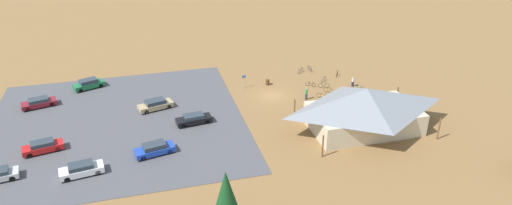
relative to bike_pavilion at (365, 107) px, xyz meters
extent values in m
plane|color=olive|center=(8.47, -12.56, -3.12)|extent=(160.00, 160.00, 0.00)
cube|color=#4C4C51|center=(30.91, -9.71, -3.10)|extent=(33.00, 32.89, 0.05)
cube|color=beige|center=(0.00, 0.00, -1.68)|extent=(13.58, 7.93, 2.89)
pyramid|color=gray|center=(0.00, 0.00, 1.17)|extent=(15.76, 10.11, 2.80)
cylinder|color=brown|center=(-7.72, -4.89, -1.68)|extent=(0.20, 0.20, 2.89)
cylinder|color=brown|center=(7.72, -4.89, -1.68)|extent=(0.20, 0.20, 2.89)
cylinder|color=brown|center=(-7.72, 4.89, -1.68)|extent=(0.20, 0.20, 2.89)
cylinder|color=brown|center=(7.72, 4.89, -1.68)|extent=(0.20, 0.20, 2.89)
cylinder|color=brown|center=(7.98, -16.71, -2.67)|extent=(0.60, 0.60, 0.90)
cylinder|color=#99999E|center=(11.85, -16.55, -2.02)|extent=(0.08, 0.08, 2.20)
cube|color=#1959B2|center=(11.85, -16.55, -1.22)|extent=(0.56, 0.04, 0.40)
cone|color=#14421E|center=(21.30, 15.90, 2.18)|extent=(2.60, 2.60, 4.82)
torus|color=black|center=(-3.79, -16.70, -2.79)|extent=(0.39, 0.58, 0.66)
torus|color=black|center=(-4.37, -17.60, -2.79)|extent=(0.39, 0.58, 0.66)
cylinder|color=red|center=(-4.08, -17.15, -2.68)|extent=(0.56, 0.84, 0.04)
cylinder|color=red|center=(-3.98, -16.99, -2.59)|extent=(0.04, 0.04, 0.41)
cube|color=black|center=(-3.98, -16.99, -2.38)|extent=(0.18, 0.21, 0.05)
cylinder|color=red|center=(-4.31, -17.51, -2.56)|extent=(0.04, 0.04, 0.47)
cylinder|color=black|center=(-4.31, -17.51, -2.32)|extent=(0.42, 0.29, 0.03)
torus|color=black|center=(0.22, -11.72, -2.75)|extent=(0.41, 0.66, 0.74)
torus|color=black|center=(-0.28, -10.88, -2.75)|extent=(0.41, 0.66, 0.74)
cylinder|color=yellow|center=(-0.03, -11.30, -2.63)|extent=(0.49, 0.79, 0.04)
cylinder|color=yellow|center=(0.06, -11.45, -2.52)|extent=(0.04, 0.04, 0.46)
cube|color=black|center=(0.06, -11.45, -2.29)|extent=(0.17, 0.21, 0.05)
cylinder|color=yellow|center=(-0.23, -10.97, -2.53)|extent=(0.04, 0.04, 0.44)
cylinder|color=black|center=(-0.23, -10.97, -2.31)|extent=(0.43, 0.27, 0.03)
torus|color=black|center=(-0.60, -13.18, -2.75)|extent=(0.72, 0.26, 0.74)
torus|color=black|center=(0.32, -13.47, -2.75)|extent=(0.72, 0.26, 0.74)
cylinder|color=#1E7F38|center=(-0.14, -13.33, -2.63)|extent=(0.86, 0.30, 0.04)
cylinder|color=#1E7F38|center=(-0.31, -13.28, -2.52)|extent=(0.04, 0.04, 0.46)
cube|color=black|center=(-0.31, -13.28, -2.29)|extent=(0.21, 0.14, 0.05)
cylinder|color=#1E7F38|center=(0.23, -13.44, -2.49)|extent=(0.04, 0.04, 0.53)
cylinder|color=black|center=(0.23, -13.44, -2.23)|extent=(0.17, 0.47, 0.03)
torus|color=black|center=(-1.50, -16.07, -2.78)|extent=(0.52, 0.51, 0.69)
torus|color=black|center=(-0.72, -15.30, -2.78)|extent=(0.52, 0.51, 0.69)
cylinder|color=#B7B7BC|center=(-1.11, -15.68, -2.67)|extent=(0.74, 0.73, 0.04)
cylinder|color=#B7B7BC|center=(-1.25, -15.82, -2.60)|extent=(0.04, 0.04, 0.37)
cube|color=black|center=(-1.25, -15.82, -2.41)|extent=(0.20, 0.20, 0.05)
cylinder|color=#B7B7BC|center=(-0.80, -15.38, -2.56)|extent=(0.04, 0.04, 0.44)
cylinder|color=black|center=(-0.80, -15.38, -2.34)|extent=(0.36, 0.36, 0.03)
torus|color=black|center=(0.78, -20.43, -2.76)|extent=(0.58, 0.48, 0.72)
torus|color=black|center=(1.55, -19.81, -2.76)|extent=(0.58, 0.48, 0.72)
cylinder|color=#722D9E|center=(1.17, -20.12, -2.65)|extent=(0.73, 0.60, 0.04)
cylinder|color=#722D9E|center=(1.03, -20.23, -2.54)|extent=(0.04, 0.04, 0.45)
cube|color=black|center=(1.03, -20.23, -2.32)|extent=(0.21, 0.19, 0.05)
cylinder|color=#722D9E|center=(1.48, -19.87, -2.55)|extent=(0.04, 0.04, 0.44)
cylinder|color=black|center=(1.48, -19.87, -2.33)|extent=(0.33, 0.39, 0.03)
torus|color=black|center=(-0.51, -20.91, -2.78)|extent=(0.08, 0.70, 0.70)
torus|color=black|center=(-0.56, -19.91, -2.78)|extent=(0.08, 0.70, 0.70)
cylinder|color=#2347B7|center=(-0.53, -20.41, -2.66)|extent=(0.09, 0.92, 0.04)
cylinder|color=#2347B7|center=(-0.52, -20.59, -2.56)|extent=(0.04, 0.04, 0.43)
cube|color=black|center=(-0.52, -20.59, -2.34)|extent=(0.09, 0.20, 0.05)
cylinder|color=#2347B7|center=(-0.56, -20.01, -2.53)|extent=(0.04, 0.04, 0.49)
cylinder|color=black|center=(-0.56, -20.01, -2.28)|extent=(0.48, 0.06, 0.03)
torus|color=black|center=(1.97, -10.19, -2.76)|extent=(0.56, 0.52, 0.73)
torus|color=black|center=(1.17, -9.46, -2.76)|extent=(0.56, 0.52, 0.73)
cylinder|color=orange|center=(1.57, -9.82, -2.64)|extent=(0.75, 0.70, 0.04)
cylinder|color=orange|center=(1.71, -9.96, -2.56)|extent=(0.04, 0.04, 0.41)
cube|color=black|center=(1.71, -9.96, -2.35)|extent=(0.20, 0.19, 0.05)
cylinder|color=orange|center=(1.25, -9.53, -2.52)|extent=(0.04, 0.04, 0.48)
cylinder|color=black|center=(1.25, -9.53, -2.28)|extent=(0.35, 0.38, 0.03)
torus|color=black|center=(-4.58, -11.42, -2.80)|extent=(0.56, 0.39, 0.65)
torus|color=black|center=(-5.44, -10.85, -2.80)|extent=(0.56, 0.39, 0.65)
cylinder|color=#197A7F|center=(-5.01, -11.13, -2.69)|extent=(0.81, 0.55, 0.04)
cylinder|color=#197A7F|center=(-4.85, -11.23, -2.60)|extent=(0.04, 0.04, 0.40)
cube|color=black|center=(-4.85, -11.23, -2.40)|extent=(0.21, 0.18, 0.05)
cylinder|color=#197A7F|center=(-5.35, -10.90, -2.60)|extent=(0.04, 0.04, 0.39)
cylinder|color=black|center=(-5.35, -10.90, -2.41)|extent=(0.29, 0.42, 0.03)
torus|color=black|center=(2.04, -14.74, -2.77)|extent=(0.55, 0.49, 0.70)
torus|color=black|center=(1.25, -14.05, -2.77)|extent=(0.55, 0.49, 0.70)
cylinder|color=black|center=(1.65, -14.40, -2.66)|extent=(0.75, 0.66, 0.04)
cylinder|color=black|center=(1.79, -14.52, -2.58)|extent=(0.04, 0.04, 0.39)
cube|color=black|center=(1.79, -14.52, -2.39)|extent=(0.20, 0.19, 0.05)
cylinder|color=black|center=(1.33, -14.12, -2.54)|extent=(0.04, 0.04, 0.46)
cylinder|color=black|center=(1.33, -14.12, -2.32)|extent=(0.34, 0.38, 0.03)
cube|color=#1E42B2|center=(26.56, -0.72, -2.54)|extent=(4.90, 2.76, 0.64)
cube|color=#2D3842|center=(26.56, -0.72, -1.94)|extent=(2.87, 2.12, 0.55)
cylinder|color=black|center=(27.93, 0.40, -2.75)|extent=(0.67, 0.35, 0.64)
cylinder|color=black|center=(28.26, -1.18, -2.75)|extent=(0.67, 0.35, 0.64)
cylinder|color=black|center=(24.85, -0.25, -2.75)|extent=(0.67, 0.35, 0.64)
cylinder|color=black|center=(25.19, -1.83, -2.75)|extent=(0.67, 0.35, 0.64)
cube|color=maroon|center=(41.56, -17.69, -2.55)|extent=(4.94, 2.92, 0.60)
cube|color=#2D3842|center=(41.56, -17.69, -2.01)|extent=(2.91, 2.21, 0.48)
cylinder|color=black|center=(42.88, -16.52, -2.75)|extent=(0.67, 0.37, 0.64)
cylinder|color=black|center=(43.28, -18.10, -2.75)|extent=(0.67, 0.37, 0.64)
cylinder|color=black|center=(39.83, -17.29, -2.75)|extent=(0.67, 0.37, 0.64)
cylinder|color=black|center=(40.23, -18.87, -2.75)|extent=(0.67, 0.37, 0.64)
cube|color=white|center=(34.54, 1.47, -2.51)|extent=(4.85, 2.48, 0.69)
cube|color=#2D3842|center=(34.54, 1.47, -1.92)|extent=(2.80, 1.96, 0.50)
cylinder|color=black|center=(35.98, 2.49, -2.75)|extent=(0.67, 0.31, 0.64)
cylinder|color=black|center=(36.21, 0.92, -2.75)|extent=(0.67, 0.31, 0.64)
cylinder|color=black|center=(32.86, 2.02, -2.75)|extent=(0.67, 0.31, 0.64)
cylinder|color=black|center=(33.10, 0.45, -2.75)|extent=(0.67, 0.31, 0.64)
cube|color=red|center=(39.29, -4.72, -2.52)|extent=(4.80, 2.62, 0.67)
cube|color=#2D3842|center=(39.29, -4.72, -1.93)|extent=(2.80, 2.01, 0.50)
cylinder|color=black|center=(40.65, -3.67, -2.75)|extent=(0.67, 0.35, 0.64)
cylinder|color=black|center=(40.96, -5.14, -2.75)|extent=(0.67, 0.35, 0.64)
cylinder|color=black|center=(37.63, -4.31, -2.75)|extent=(0.67, 0.35, 0.64)
cylinder|color=black|center=(37.94, -5.78, -2.75)|extent=(0.67, 0.35, 0.64)
cube|color=#1E6B3D|center=(35.07, -22.58, -2.52)|extent=(4.89, 3.31, 0.67)
cube|color=#2D3842|center=(35.07, -22.58, -1.89)|extent=(2.95, 2.41, 0.59)
cylinder|color=black|center=(36.23, -21.28, -2.75)|extent=(0.68, 0.43, 0.64)
cylinder|color=black|center=(36.80, -22.79, -2.75)|extent=(0.68, 0.43, 0.64)
cylinder|color=black|center=(33.34, -22.36, -2.75)|extent=(0.68, 0.43, 0.64)
cylinder|color=black|center=(33.91, -23.88, -2.75)|extent=(0.68, 0.43, 0.64)
cube|color=tan|center=(25.61, -12.61, -2.54)|extent=(5.10, 3.04, 0.63)
cube|color=#2D3842|center=(25.61, -12.61, -1.95)|extent=(3.01, 2.28, 0.56)
cylinder|color=black|center=(26.97, -11.40, -2.75)|extent=(0.68, 0.38, 0.64)
cylinder|color=black|center=(27.40, -12.98, -2.75)|extent=(0.68, 0.38, 0.64)
cylinder|color=black|center=(23.83, -12.25, -2.75)|extent=(0.68, 0.38, 0.64)
cylinder|color=black|center=(24.26, -13.83, -2.75)|extent=(0.68, 0.38, 0.64)
cylinder|color=black|center=(41.69, 0.77, -2.75)|extent=(0.67, 0.31, 0.64)
cylinder|color=black|center=(41.92, -0.80, -2.75)|extent=(0.67, 0.31, 0.64)
cube|color=black|center=(21.02, -7.00, -2.54)|extent=(4.84, 2.30, 0.63)
cube|color=#2D3842|center=(21.02, -7.00, -1.99)|extent=(2.78, 1.84, 0.46)
cylinder|color=black|center=(22.50, -6.05, -2.75)|extent=(0.66, 0.30, 0.64)
cylinder|color=black|center=(22.69, -7.57, -2.75)|extent=(0.66, 0.30, 0.64)
cylinder|color=black|center=(19.36, -6.43, -2.75)|extent=(0.66, 0.30, 0.64)
cylinder|color=black|center=(19.54, -7.95, -2.75)|extent=(0.66, 0.30, 0.64)
cube|color=#2D3347|center=(-3.92, -7.75, -2.69)|extent=(0.32, 0.38, 0.88)
cylinder|color=silver|center=(-3.92, -7.75, -1.97)|extent=(0.36, 0.36, 0.56)
sphere|color=tan|center=(-3.92, -7.75, -1.57)|extent=(0.24, 0.24, 0.24)
cube|color=#2D3347|center=(4.00, -10.12, -2.65)|extent=(0.39, 0.40, 0.94)
cylinder|color=green|center=(4.00, -10.12, -1.83)|extent=(0.36, 0.36, 0.69)
sphere|color=tan|center=(4.00, -10.12, -1.37)|extent=(0.24, 0.24, 0.24)
cube|color=#2D3347|center=(-4.70, -12.67, -2.72)|extent=(0.37, 0.31, 0.81)
cylinder|color=silver|center=(-4.70, -12.67, -2.04)|extent=(0.36, 0.36, 0.56)
sphere|color=tan|center=(-4.70, -12.67, -1.64)|extent=(0.24, 0.24, 0.24)
camera|label=1|loc=(27.02, 46.59, 26.11)|focal=32.11mm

